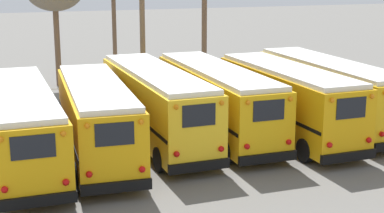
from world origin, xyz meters
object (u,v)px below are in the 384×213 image
(school_bus_2, at_px, (156,103))
(school_bus_5, at_px, (329,91))
(school_bus_1, at_px, (97,117))
(school_bus_0, at_px, (22,124))
(school_bus_4, at_px, (287,99))
(school_bus_3, at_px, (217,99))
(utility_pole, at_px, (143,33))

(school_bus_2, xyz_separation_m, school_bus_5, (8.74, -0.16, -0.03))
(school_bus_1, xyz_separation_m, school_bus_2, (2.91, 1.48, 0.05))
(school_bus_2, distance_m, school_bus_5, 8.74)
(school_bus_0, height_order, school_bus_4, school_bus_4)
(school_bus_2, relative_size, school_bus_4, 1.08)
(school_bus_3, distance_m, school_bus_5, 5.83)
(school_bus_4, bearing_deg, school_bus_3, 155.67)
(school_bus_1, distance_m, school_bus_5, 11.73)
(school_bus_2, distance_m, school_bus_4, 5.96)
(school_bus_4, bearing_deg, school_bus_5, 20.69)
(school_bus_1, relative_size, school_bus_2, 0.93)
(school_bus_3, height_order, school_bus_5, school_bus_3)
(school_bus_0, bearing_deg, school_bus_5, 4.61)
(school_bus_0, bearing_deg, school_bus_4, 0.36)
(school_bus_0, xyz_separation_m, school_bus_1, (2.91, -0.15, 0.03))
(school_bus_0, distance_m, school_bus_4, 11.65)
(school_bus_3, relative_size, school_bus_4, 1.08)
(school_bus_2, bearing_deg, utility_pole, 78.40)
(school_bus_2, distance_m, school_bus_3, 2.91)
(school_bus_0, xyz_separation_m, school_bus_5, (14.57, 1.17, 0.05))
(school_bus_0, xyz_separation_m, school_bus_4, (11.65, 0.07, 0.08))
(school_bus_5, bearing_deg, school_bus_2, 178.94)
(school_bus_2, relative_size, school_bus_3, 1.00)
(school_bus_1, distance_m, school_bus_3, 6.03)
(school_bus_5, bearing_deg, school_bus_4, -159.31)
(utility_pole, bearing_deg, school_bus_3, -84.49)
(school_bus_1, distance_m, school_bus_4, 8.74)
(school_bus_0, distance_m, school_bus_1, 2.92)
(school_bus_0, relative_size, school_bus_5, 1.01)
(school_bus_5, distance_m, utility_pole, 12.10)
(school_bus_3, xyz_separation_m, school_bus_5, (5.83, -0.22, -0.00))
(school_bus_2, height_order, school_bus_4, school_bus_2)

